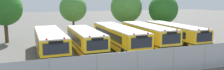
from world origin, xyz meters
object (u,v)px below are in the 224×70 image
object	(u,v)px
tree_1	(74,8)
tree_2	(127,7)
school_bus_0	(50,41)
school_bus_1	(85,40)
tree_0	(4,9)
school_bus_2	(118,36)
school_bus_4	(174,33)
school_bus_3	(147,35)
tree_3	(164,9)

from	to	relation	value
tree_1	tree_2	bearing A→B (deg)	1.52
school_bus_0	school_bus_1	xyz separation A→B (m)	(3.62, -0.17, -0.01)
tree_0	tree_1	world-z (taller)	tree_0
school_bus_0	school_bus_2	world-z (taller)	school_bus_2
school_bus_0	tree_1	size ratio (longest dim) A/B	1.64
school_bus_0	tree_0	distance (m)	10.11
tree_0	school_bus_4	bearing A→B (deg)	-22.46
school_bus_0	school_bus_2	distance (m)	7.56
school_bus_3	tree_0	distance (m)	18.31
school_bus_2	school_bus_3	size ratio (longest dim) A/B	1.17
school_bus_4	tree_2	bearing A→B (deg)	-79.92
school_bus_1	tree_2	size ratio (longest dim) A/B	1.37
school_bus_0	school_bus_3	bearing A→B (deg)	177.96
school_bus_1	tree_0	xyz separation A→B (m)	(-8.48, 8.52, 3.00)
school_bus_2	tree_1	bearing A→B (deg)	-72.75
school_bus_1	tree_1	world-z (taller)	tree_1
tree_2	tree_3	size ratio (longest dim) A/B	1.08
tree_0	tree_2	xyz separation A→B (m)	(18.16, 2.38, 0.01)
school_bus_0	school_bus_1	distance (m)	3.62
school_bus_4	tree_3	distance (m)	9.66
school_bus_4	tree_0	xyz separation A→B (m)	(-19.91, 8.23, 2.95)
school_bus_2	school_bus_4	distance (m)	7.50
school_bus_2	tree_0	world-z (taller)	tree_0
school_bus_3	tree_2	bearing A→B (deg)	-100.36
school_bus_2	school_bus_3	bearing A→B (deg)	173.94
school_bus_4	school_bus_0	bearing A→B (deg)	1.13
tree_2	school_bus_4	bearing A→B (deg)	-80.59
school_bus_2	tree_2	world-z (taller)	tree_2
school_bus_3	school_bus_2	bearing A→B (deg)	-5.51
school_bus_1	school_bus_2	bearing A→B (deg)	-174.00
school_bus_2	school_bus_3	world-z (taller)	school_bus_3
school_bus_4	tree_3	bearing A→B (deg)	-114.79
tree_3	tree_2	bearing A→B (deg)	159.20
school_bus_1	tree_3	size ratio (longest dim) A/B	1.48
tree_1	tree_2	world-z (taller)	tree_2
school_bus_1	school_bus_2	xyz separation A→B (m)	(3.94, 0.41, 0.06)
school_bus_1	tree_1	xyz separation A→B (m)	(0.87, 10.67, 2.96)
school_bus_3	tree_3	xyz separation A→B (m)	(7.97, 8.70, 2.48)
tree_2	tree_3	world-z (taller)	tree_2
school_bus_2	school_bus_4	size ratio (longest dim) A/B	1.10
school_bus_3	tree_2	distance (m)	11.49
tree_3	school_bus_3	bearing A→B (deg)	-132.49
school_bus_0	tree_2	xyz separation A→B (m)	(13.30, 10.73, 3.00)
tree_1	tree_3	bearing A→B (deg)	-7.64
school_bus_2	school_bus_3	xyz separation A→B (m)	(3.53, -0.41, 0.04)
school_bus_3	school_bus_0	bearing A→B (deg)	0.23
school_bus_1	school_bus_2	size ratio (longest dim) A/B	0.80
school_bus_1	tree_0	size ratio (longest dim) A/B	1.41
school_bus_2	tree_0	size ratio (longest dim) A/B	1.77
tree_0	tree_3	size ratio (longest dim) A/B	1.05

